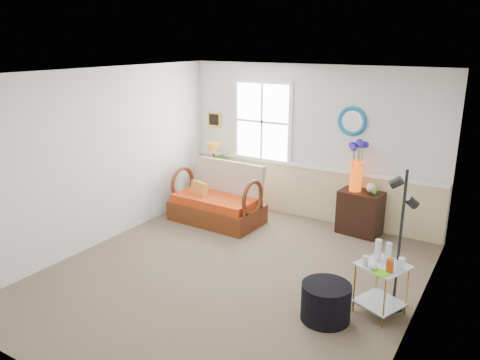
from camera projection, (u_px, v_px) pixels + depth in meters
The scene contains 19 objects.
floor at pixel (230, 276), 6.13m from camera, with size 4.50×5.00×0.01m, color brown.
ceiling at pixel (229, 73), 5.39m from camera, with size 4.50×5.00×0.01m, color white.
walls at pixel (230, 181), 5.76m from camera, with size 4.51×5.01×2.60m.
wainscot at pixel (308, 193), 8.03m from camera, with size 4.46×0.02×0.90m, color #C4B882.
chair_rail at pixel (308, 166), 7.89m from camera, with size 4.46×0.04×0.06m, color white.
window at pixel (262, 122), 8.14m from camera, with size 1.14×0.06×1.44m, color white, non-canonical shape.
picture at pixel (214, 119), 8.67m from camera, with size 0.28×0.03×0.28m, color gold.
mirror at pixel (352, 121), 7.31m from camera, with size 0.47×0.47×0.07m, color #1492BE.
loveseat at pixel (217, 194), 7.84m from camera, with size 1.51×0.85×0.98m, color #602B0B, non-canonical shape.
throw_pillow at pixel (199, 192), 7.91m from camera, with size 0.35×0.09×0.35m, color #C4540B, non-canonical shape.
lamp_stand at pixel (215, 187), 8.77m from camera, with size 0.37×0.37×0.65m, color black, non-canonical shape.
table_lamp at pixel (214, 156), 8.61m from camera, with size 0.28×0.28×0.52m, color #B7651D, non-canonical shape.
potted_plant at pixel (223, 163), 8.65m from camera, with size 0.32×0.36×0.28m, color #468731.
cabinet at pixel (360, 213), 7.38m from camera, with size 0.65×0.42×0.70m, color black, non-canonical shape.
flower_vase at pixel (357, 166), 7.22m from camera, with size 0.24×0.24×0.80m, color #E14308, non-canonical shape.
side_table at pixel (381, 289), 5.21m from camera, with size 0.47×0.47×0.60m, color gold, non-canonical shape.
tabletop_items at pixel (384, 257), 5.03m from camera, with size 0.41×0.41×0.25m, color silver, non-canonical shape.
floor_lamp at pixel (400, 241), 5.18m from camera, with size 0.24×0.24×1.65m, color black, non-canonical shape.
ottoman at pixel (326, 302), 5.13m from camera, with size 0.55×0.55×0.42m, color black.
Camera 1 is at (2.98, -4.64, 2.97)m, focal length 35.00 mm.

